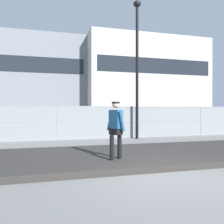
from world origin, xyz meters
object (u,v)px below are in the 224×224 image
object	(u,v)px
parked_car_near	(12,123)
skateboard	(116,164)
skater	(116,128)
street_lamp	(137,55)
parked_car_far	(187,121)
parked_car_mid	(96,122)

from	to	relation	value
parked_car_near	skateboard	bearing A→B (deg)	-66.17
skateboard	parked_car_near	distance (m)	9.79
skater	parked_car_near	xyz separation A→B (m)	(-3.94, 8.93, -0.27)
street_lamp	parked_car_near	distance (m)	8.53
parked_car_near	parked_car_far	xyz separation A→B (m)	(11.94, -0.24, 0.00)
skater	street_lamp	world-z (taller)	street_lamp
street_lamp	parked_car_near	xyz separation A→B (m)	(-6.96, 2.98, -3.93)
skateboard	parked_car_near	bearing A→B (deg)	113.83
skater	street_lamp	bearing A→B (deg)	63.12
street_lamp	parked_car_far	bearing A→B (deg)	28.76
parked_car_near	parked_car_mid	world-z (taller)	same
skater	parked_car_far	xyz separation A→B (m)	(8.00, 8.68, -0.27)
skater	parked_car_near	world-z (taller)	skater
street_lamp	skater	bearing A→B (deg)	-116.88
skateboard	street_lamp	distance (m)	8.16
skateboard	skater	bearing A→B (deg)	116.57
parked_car_far	parked_car_mid	bearing A→B (deg)	177.54
skater	street_lamp	distance (m)	7.60
parked_car_near	parked_car_far	world-z (taller)	same
skater	parked_car_mid	bearing A→B (deg)	81.99
skateboard	parked_car_near	world-z (taller)	parked_car_near
skater	parked_car_near	bearing A→B (deg)	113.83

